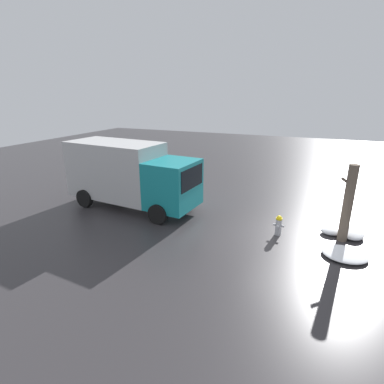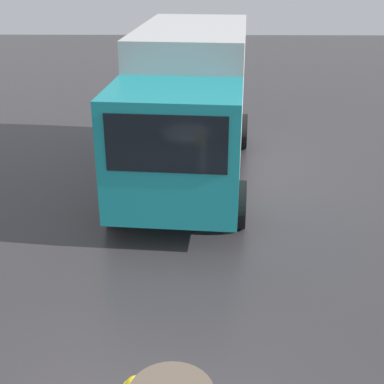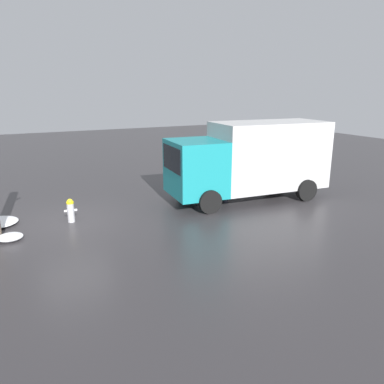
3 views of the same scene
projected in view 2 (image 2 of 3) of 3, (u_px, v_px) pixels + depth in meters
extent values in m
cube|color=teal|center=(175.00, 149.00, 9.42)|extent=(2.16, 2.48, 2.16)
cube|color=black|center=(166.00, 144.00, 8.33)|extent=(0.19, 1.94, 0.95)
cube|color=#BCBCBC|center=(193.00, 88.00, 12.33)|extent=(4.90, 2.71, 2.77)
cylinder|color=black|center=(238.00, 204.00, 9.84)|extent=(0.92, 0.36, 0.90)
cylinder|color=black|center=(115.00, 199.00, 10.05)|extent=(0.92, 0.36, 0.90)
cylinder|color=black|center=(242.00, 131.00, 13.86)|extent=(0.92, 0.36, 0.90)
cylinder|color=black|center=(154.00, 128.00, 14.07)|extent=(0.92, 0.36, 0.90)
cylinder|color=#23232D|center=(191.00, 180.00, 11.00)|extent=(0.25, 0.25, 0.81)
cylinder|color=#234C8C|center=(191.00, 146.00, 10.69)|extent=(0.37, 0.37, 0.67)
sphere|color=tan|center=(191.00, 125.00, 10.51)|extent=(0.22, 0.22, 0.22)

